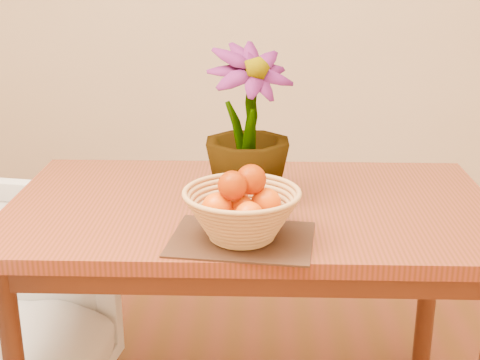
{
  "coord_description": "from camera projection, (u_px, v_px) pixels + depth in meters",
  "views": [
    {
      "loc": [
        0.02,
        -1.5,
        1.43
      ],
      "look_at": [
        -0.03,
        0.11,
        0.88
      ],
      "focal_mm": 50.0,
      "sensor_mm": 36.0,
      "label": 1
    }
  ],
  "objects": [
    {
      "name": "table",
      "position": [
        251.0,
        230.0,
        1.95
      ],
      "size": [
        1.4,
        0.8,
        0.75
      ],
      "color": "maroon",
      "rests_on": "floor"
    },
    {
      "name": "placemat",
      "position": [
        242.0,
        239.0,
        1.67
      ],
      "size": [
        0.38,
        0.3,
        0.01
      ],
      "primitive_type": "cube",
      "rotation": [
        0.0,
        0.0,
        -0.12
      ],
      "color": "#361F13",
      "rests_on": "table"
    },
    {
      "name": "wicker_basket",
      "position": [
        242.0,
        216.0,
        1.65
      ],
      "size": [
        0.29,
        0.29,
        0.12
      ],
      "color": "tan",
      "rests_on": "placemat"
    },
    {
      "name": "orange_pile",
      "position": [
        242.0,
        195.0,
        1.63
      ],
      "size": [
        0.19,
        0.19,
        0.14
      ],
      "rotation": [
        0.0,
        0.0,
        -0.3
      ],
      "color": "#D04103",
      "rests_on": "wicker_basket"
    },
    {
      "name": "potted_plant",
      "position": [
        248.0,
        125.0,
        1.87
      ],
      "size": [
        0.34,
        0.34,
        0.45
      ],
      "primitive_type": "imported",
      "rotation": [
        0.0,
        0.0,
        0.53
      ],
      "color": "#1B4012",
      "rests_on": "table"
    }
  ]
}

